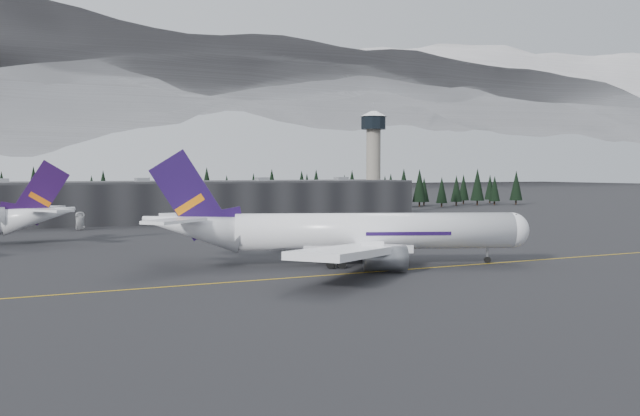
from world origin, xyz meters
name	(u,v)px	position (x,y,z in m)	size (l,w,h in m)	color
ground	(375,270)	(0.00, 0.00, 0.00)	(1400.00, 1400.00, 0.00)	black
taxiline	(381,271)	(0.00, -2.00, 0.01)	(400.00, 0.40, 0.02)	gold
terminal	(174,201)	(0.00, 125.00, 6.30)	(160.00, 30.00, 12.60)	black
control_tower	(373,150)	(75.00, 128.00, 23.41)	(10.00, 10.00, 37.70)	gray
treeline	(148,194)	(0.00, 162.00, 7.50)	(360.00, 20.00, 15.00)	black
mountain_ridge	(15,182)	(0.00, 1000.00, 0.00)	(4400.00, 900.00, 420.00)	white
jet_main	(341,232)	(-1.85, 8.10, 5.49)	(63.71, 56.75, 19.47)	white
gse_vehicle_a	(80,228)	(-31.87, 100.81, 0.69)	(2.29, 4.96, 1.38)	silver
gse_vehicle_b	(232,223)	(9.61, 97.31, 0.66)	(1.56, 3.88, 1.32)	silver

